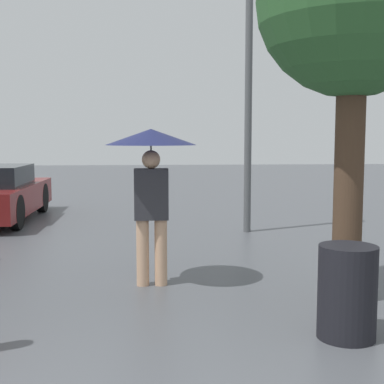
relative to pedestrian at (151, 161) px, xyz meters
The scene contains 4 objects.
pedestrian is the anchor object (origin of this frame).
tree 2.71m from the pedestrian, 21.33° to the right, with size 1.97×1.97×4.10m.
street_lamp 4.20m from the pedestrian, 62.92° to the left, with size 0.36×0.36×4.83m.
trash_bin 2.67m from the pedestrian, 46.69° to the right, with size 0.50×0.50×0.81m.
Camera 1 is at (0.18, -2.58, 1.75)m, focal length 50.00 mm.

